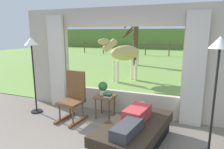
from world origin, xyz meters
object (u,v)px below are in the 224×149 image
floor_lamp_right (218,61)px  horse (123,53)px  rocking_chair (74,97)px  potted_plant (103,87)px  recliner_sofa (135,133)px  book_stack (108,95)px  pasture_tree (135,41)px  side_table (105,100)px  reclining_person (134,118)px  floor_lamp_left (32,53)px

floor_lamp_right → horse: floor_lamp_right is taller
rocking_chair → horse: 3.90m
potted_plant → rocking_chair: bearing=-141.2°
recliner_sofa → floor_lamp_right: (1.21, 0.11, 1.33)m
book_stack → pasture_tree: 7.93m
book_stack → horse: (-0.77, 3.54, 0.59)m
side_table → rocking_chair: bearing=-148.9°
reclining_person → horse: horse is taller
potted_plant → pasture_tree: bearing=99.2°
side_table → book_stack: size_ratio=2.67×
rocking_chair → floor_lamp_left: size_ratio=0.60×
floor_lamp_left → potted_plant: bearing=13.6°
book_stack → horse: 3.67m
reclining_person → potted_plant: potted_plant is taller
potted_plant → horse: (-0.60, 3.42, 0.45)m
book_stack → floor_lamp_right: (2.07, -0.74, 0.98)m
side_table → floor_lamp_left: bearing=-168.9°
floor_lamp_right → pasture_tree: 9.18m
floor_lamp_left → floor_lamp_right: 3.93m
potted_plant → floor_lamp_right: size_ratio=0.17×
book_stack → horse: bearing=102.3°
floor_lamp_right → potted_plant: bearing=159.0°
reclining_person → horse: size_ratio=0.83×
rocking_chair → pasture_tree: 8.14m
reclining_person → side_table: bearing=144.5°
floor_lamp_right → floor_lamp_left: bearing=173.3°
potted_plant → book_stack: 0.25m
recliner_sofa → side_table: size_ratio=3.52×
pasture_tree → floor_lamp_right: bearing=-67.7°
potted_plant → horse: 3.50m
recliner_sofa → rocking_chair: rocking_chair is taller
side_table → floor_lamp_left: 2.07m
potted_plant → book_stack: bearing=-34.7°
side_table → floor_lamp_left: size_ratio=0.28×
reclining_person → rocking_chair: (-1.57, 0.59, 0.02)m
reclining_person → pasture_tree: bearing=114.4°
reclining_person → side_table: (-0.95, 0.96, -0.10)m
reclining_person → floor_lamp_left: size_ratio=0.77×
recliner_sofa → horse: bearing=120.2°
floor_lamp_right → pasture_tree: (-3.48, 8.49, -0.10)m
recliner_sofa → reclining_person: size_ratio=1.27×
recliner_sofa → side_table: 1.33m
rocking_chair → side_table: 0.73m
rocking_chair → floor_lamp_right: floor_lamp_right is taller
rocking_chair → horse: (-0.06, 3.85, 0.61)m
reclining_person → floor_lamp_left: 2.93m
recliner_sofa → horse: (-1.63, 4.39, 0.94)m
reclining_person → pasture_tree: 8.99m
reclining_person → floor_lamp_left: bearing=176.8°
recliner_sofa → side_table: (-0.95, 0.91, 0.21)m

